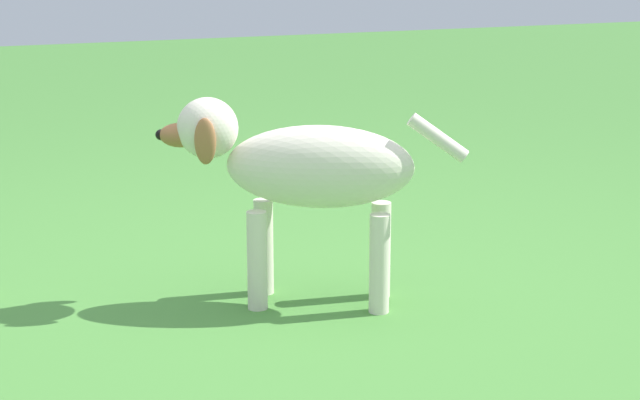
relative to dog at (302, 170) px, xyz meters
The scene contains 2 objects.
ground 0.42m from the dog, 149.29° to the right, with size 14.00×14.00×0.00m, color #478438.
dog is the anchor object (origin of this frame).
Camera 1 is at (-0.77, -2.35, 0.95)m, focal length 59.20 mm.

